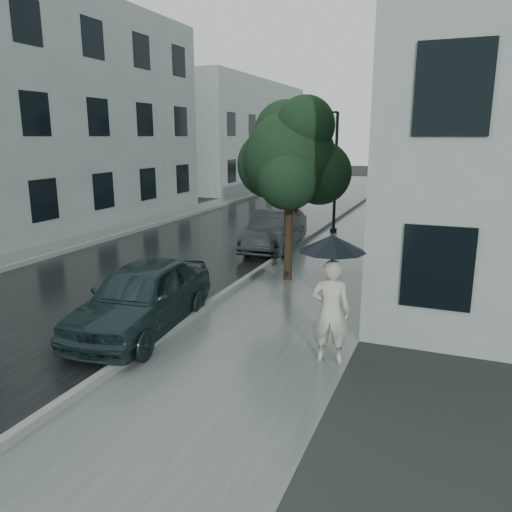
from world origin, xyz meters
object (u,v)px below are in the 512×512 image
at_px(pedestrian, 330,311).
at_px(car_far, 275,230).
at_px(lamp_post, 332,163).
at_px(car_near, 142,296).
at_px(street_tree, 291,157).

distance_m(pedestrian, car_far, 8.93).
relative_size(lamp_post, car_near, 1.18).
bearing_deg(car_far, car_near, -94.03).
distance_m(street_tree, car_near, 5.56).
height_order(pedestrian, lamp_post, lamp_post).
distance_m(pedestrian, car_near, 3.89).
xyz_separation_m(pedestrian, car_far, (-3.86, 8.05, -0.26)).
height_order(pedestrian, car_near, pedestrian).
bearing_deg(street_tree, car_near, -109.26).
distance_m(street_tree, lamp_post, 7.16).
xyz_separation_m(pedestrian, lamp_post, (-2.81, 11.83, 1.87)).
relative_size(pedestrian, street_tree, 0.38).
bearing_deg(street_tree, lamp_post, 94.39).
distance_m(pedestrian, lamp_post, 12.30).
relative_size(street_tree, car_near, 1.18).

